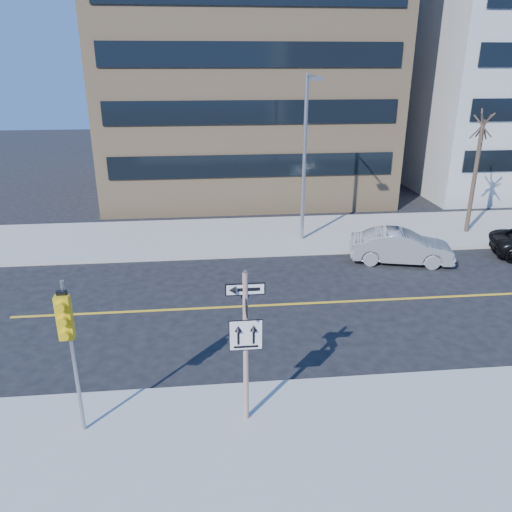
{
  "coord_description": "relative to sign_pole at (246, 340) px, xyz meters",
  "views": [
    {
      "loc": [
        -0.82,
        -12.78,
        8.56
      ],
      "look_at": [
        0.92,
        4.0,
        2.02
      ],
      "focal_mm": 35.0,
      "sensor_mm": 36.0,
      "label": 1
    }
  ],
  "objects": [
    {
      "name": "streetlight_a",
      "position": [
        4.0,
        13.27,
        2.32
      ],
      "size": [
        0.55,
        2.25,
        8.0
      ],
      "color": "gray",
      "rests_on": "far_sidewalk"
    },
    {
      "name": "building_brick",
      "position": [
        2.0,
        27.51,
        6.56
      ],
      "size": [
        18.0,
        18.0,
        18.0
      ],
      "primitive_type": "cube",
      "color": "tan",
      "rests_on": "ground"
    },
    {
      "name": "sign_pole",
      "position": [
        0.0,
        0.0,
        0.0
      ],
      "size": [
        0.92,
        0.92,
        4.06
      ],
      "color": "beige",
      "rests_on": "near_sidewalk"
    },
    {
      "name": "street_tree_west",
      "position": [
        13.0,
        13.81,
        3.09
      ],
      "size": [
        1.8,
        1.8,
        6.35
      ],
      "color": "#34291E",
      "rests_on": "far_sidewalk"
    },
    {
      "name": "traffic_signal",
      "position": [
        -4.0,
        -0.15,
        0.59
      ],
      "size": [
        0.32,
        0.45,
        4.0
      ],
      "color": "gray",
      "rests_on": "near_sidewalk"
    },
    {
      "name": "parked_car_b",
      "position": [
        7.96,
        10.24,
        -1.69
      ],
      "size": [
        2.66,
        4.81,
        1.5
      ],
      "primitive_type": "imported",
      "rotation": [
        0.0,
        0.0,
        1.32
      ],
      "color": "gray",
      "rests_on": "ground"
    },
    {
      "name": "ground",
      "position": [
        0.0,
        2.51,
        -2.44
      ],
      "size": [
        120.0,
        120.0,
        0.0
      ],
      "primitive_type": "plane",
      "color": "black",
      "rests_on": "ground"
    }
  ]
}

